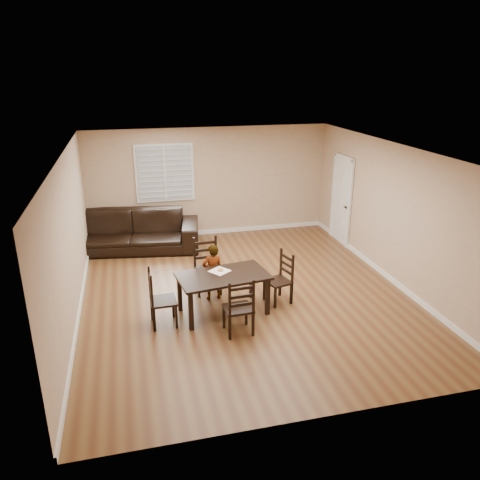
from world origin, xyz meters
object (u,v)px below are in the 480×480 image
object	(u,v)px
chair_far	(240,311)
sofa	(131,231)
donut	(221,270)
child	(213,272)
chair_right	(283,279)
dining_table	(223,280)
chair_left	(156,301)
chair_near	(206,266)

from	to	relation	value
chair_far	sofa	bearing A→B (deg)	-73.03
sofa	donut	bearing A→B (deg)	-57.55
child	chair_right	bearing A→B (deg)	156.27
chair_far	donut	world-z (taller)	chair_far
dining_table	chair_right	bearing A→B (deg)	0.71
chair_left	donut	xyz separation A→B (m)	(1.15, 0.33, 0.29)
chair_near	chair_far	world-z (taller)	chair_near
chair_far	sofa	size ratio (longest dim) A/B	0.32
chair_right	sofa	bearing A→B (deg)	-156.92
chair_left	child	distance (m)	1.29
child	sofa	world-z (taller)	child
sofa	child	bearing A→B (deg)	-56.06
chair_near	chair_left	size ratio (longest dim) A/B	1.06
child	donut	xyz separation A→B (m)	(0.07, -0.38, 0.20)
child	sofa	bearing A→B (deg)	-71.81
child	chair_left	bearing A→B (deg)	25.92
chair_left	donut	size ratio (longest dim) A/B	9.26
chair_right	dining_table	bearing A→B (deg)	-96.43
child	sofa	xyz separation A→B (m)	(-1.38, 2.92, -0.08)
chair_right	child	bearing A→B (deg)	-121.98
dining_table	donut	world-z (taller)	donut
dining_table	chair_far	xyz separation A→B (m)	(0.11, -0.81, -0.18)
chair_near	chair_left	bearing A→B (deg)	-133.33
dining_table	chair_right	world-z (taller)	chair_right
donut	sofa	world-z (taller)	sofa
dining_table	chair_left	world-z (taller)	chair_left
chair_left	chair_far	bearing A→B (deg)	-119.18
chair_near	chair_far	size ratio (longest dim) A/B	1.07
dining_table	chair_left	xyz separation A→B (m)	(-1.16, -0.15, -0.18)
chair_right	chair_near	bearing A→B (deg)	-137.37
chair_far	sofa	world-z (taller)	chair_far
chair_right	sofa	distance (m)	4.20
chair_far	child	size ratio (longest dim) A/B	0.92
dining_table	donut	xyz separation A→B (m)	(-0.01, 0.17, 0.11)
donut	sofa	bearing A→B (deg)	113.78
chair_far	chair_right	xyz separation A→B (m)	(1.05, 0.99, -0.01)
dining_table	chair_left	size ratio (longest dim) A/B	1.65
chair_far	chair_right	distance (m)	1.44
chair_near	sofa	distance (m)	2.83
chair_left	sofa	xyz separation A→B (m)	(-0.30, 3.63, 0.00)
child	chair_far	bearing A→B (deg)	90.68
chair_right	donut	bearing A→B (deg)	-104.96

